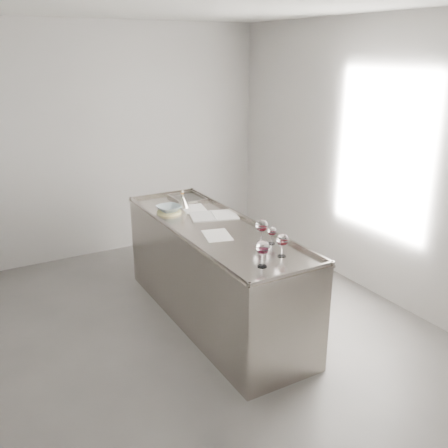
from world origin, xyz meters
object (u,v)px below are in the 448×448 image
wine_glass_right (262,226)px  wine_glass_small (272,232)px  wine_glass_left (263,248)px  notebook (214,216)px  counter (214,273)px  ceramic_bowl (169,209)px  wine_funnel (183,202)px  wine_glass_middle (282,240)px

wine_glass_right → wine_glass_small: size_ratio=1.35×
wine_glass_left → notebook: bearing=78.4°
counter → wine_glass_right: size_ratio=11.90×
wine_glass_right → wine_glass_small: bearing=-49.9°
counter → ceramic_bowl: size_ratio=10.50×
wine_glass_right → wine_glass_left: bearing=-122.8°
wine_glass_small → counter: bearing=109.8°
wine_glass_right → wine_glass_small: wine_glass_right is taller
wine_funnel → counter: bearing=-90.0°
wine_glass_right → ceramic_bowl: 1.16m
wine_glass_middle → wine_glass_right: wine_glass_right is taller
wine_glass_left → ceramic_bowl: 1.53m
wine_glass_right → wine_glass_middle: bearing=-94.5°
wine_glass_right → ceramic_bowl: wine_glass_right is taller
wine_glass_small → ceramic_bowl: (-0.41, 1.17, -0.06)m
wine_glass_small → wine_funnel: (-0.22, 1.27, -0.04)m
wine_glass_small → notebook: (-0.08, 0.87, -0.10)m
wine_glass_small → wine_funnel: bearing=99.8°
wine_glass_left → ceramic_bowl: size_ratio=0.90×
wine_glass_left → wine_funnel: (0.11, 1.62, -0.09)m
wine_glass_right → wine_funnel: 1.22m
wine_glass_middle → wine_funnel: wine_funnel is taller
notebook → ceramic_bowl: size_ratio=2.24×
wine_glass_small → wine_funnel: 1.29m
wine_glass_left → wine_glass_right: size_ratio=1.02×
notebook → wine_glass_right: bearing=-71.7°
wine_glass_middle → wine_glass_small: wine_glass_middle is taller
wine_glass_left → wine_glass_right: wine_glass_left is taller
counter → wine_glass_left: 1.14m
wine_glass_right → wine_funnel: size_ratio=1.01×
wine_glass_middle → notebook: bearing=89.6°
counter → wine_funnel: bearing=90.0°
notebook → ceramic_bowl: ceramic_bowl is taller
wine_glass_left → wine_funnel: bearing=86.2°
counter → notebook: (0.14, 0.26, 0.47)m
wine_glass_small → notebook: bearing=94.9°
counter → ceramic_bowl: (-0.19, 0.56, 0.52)m
wine_funnel → notebook: bearing=-70.3°
wine_glass_middle → wine_glass_right: size_ratio=0.93×
notebook → wine_funnel: (-0.14, 0.40, 0.05)m
counter → ceramic_bowl: 0.79m
wine_glass_middle → wine_funnel: (-0.14, 1.53, -0.07)m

